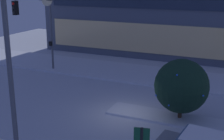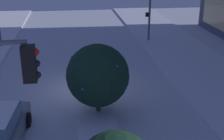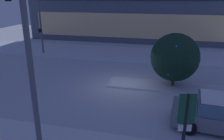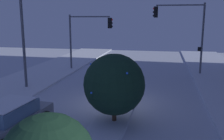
{
  "view_description": "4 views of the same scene",
  "coord_description": "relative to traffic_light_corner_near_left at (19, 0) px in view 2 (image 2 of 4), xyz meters",
  "views": [
    {
      "loc": [
        6.27,
        -15.95,
        7.62
      ],
      "look_at": [
        -1.4,
        1.01,
        2.32
      ],
      "focal_mm": 50.57,
      "sensor_mm": 36.0,
      "label": 1
    },
    {
      "loc": [
        16.78,
        -0.61,
        7.55
      ],
      "look_at": [
        1.05,
        1.57,
        1.51
      ],
      "focal_mm": 50.47,
      "sensor_mm": 36.0,
      "label": 2
    },
    {
      "loc": [
        2.34,
        -13.45,
        5.77
      ],
      "look_at": [
        -0.77,
        -0.51,
        1.25
      ],
      "focal_mm": 36.17,
      "sensor_mm": 36.0,
      "label": 3
    },
    {
      "loc": [
        14.78,
        2.93,
        5.19
      ],
      "look_at": [
        -1.56,
        -0.42,
        1.77
      ],
      "focal_mm": 40.83,
      "sensor_mm": 36.0,
      "label": 4
    }
  ],
  "objects": [
    {
      "name": "median_strip",
      "position": [
        12.8,
        4.92,
        -3.8
      ],
      "size": [
        9.0,
        1.8,
        0.14
      ],
      "primitive_type": "cube",
      "color": "silver",
      "rests_on": "ground"
    },
    {
      "name": "decorated_tree_left_of_median",
      "position": [
        12.45,
        5.1,
        -1.87
      ],
      "size": [
        3.02,
        3.02,
        3.52
      ],
      "color": "#473323",
      "rests_on": "ground"
    },
    {
      "name": "traffic_light_corner_near_left",
      "position": [
        0.0,
        0.0,
        0.0
      ],
      "size": [
        0.32,
        4.43,
        5.51
      ],
      "rotation": [
        0.0,
        0.0,
        1.57
      ],
      "color": "#565960",
      "rests_on": "ground"
    },
    {
      "name": "ground",
      "position": [
        9.47,
        4.47,
        -3.87
      ],
      "size": [
        52.0,
        52.0,
        0.0
      ],
      "primitive_type": "plane",
      "color": "silver"
    },
    {
      "name": "curb_strip_far",
      "position": [
        9.47,
        12.57,
        -3.8
      ],
      "size": [
        52.0,
        5.2,
        0.14
      ],
      "primitive_type": "cube",
      "color": "silver",
      "rests_on": "ground"
    }
  ]
}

